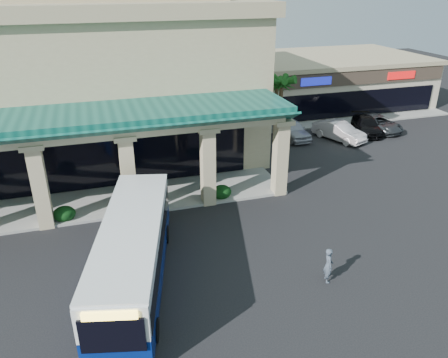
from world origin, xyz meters
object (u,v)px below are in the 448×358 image
object	(u,v)px
car_white	(339,131)
transit_bus	(134,254)
car_red	(367,125)
car_gray	(378,123)
car_silver	(292,129)
pedestrian	(328,265)

from	to	relation	value
car_white	transit_bus	bearing A→B (deg)	-164.88
car_white	car_red	size ratio (longest dim) A/B	0.99
transit_bus	car_gray	bearing A→B (deg)	47.10
car_red	car_white	bearing A→B (deg)	-145.58
car_silver	car_white	distance (m)	3.85
car_silver	car_red	size ratio (longest dim) A/B	0.97
pedestrian	car_gray	bearing A→B (deg)	-26.54
car_silver	car_gray	bearing A→B (deg)	-5.50
transit_bus	pedestrian	distance (m)	8.42
transit_bus	car_gray	distance (m)	27.27
pedestrian	car_silver	size ratio (longest dim) A/B	0.37
pedestrian	car_white	bearing A→B (deg)	-18.39
transit_bus	pedestrian	size ratio (longest dim) A/B	6.44
car_white	car_red	xyz separation A→B (m)	(3.23, 0.91, -0.08)
pedestrian	car_gray	world-z (taller)	pedestrian
car_red	pedestrian	bearing A→B (deg)	-109.35
car_silver	car_white	world-z (taller)	car_silver
car_white	car_red	distance (m)	3.35
transit_bus	car_gray	size ratio (longest dim) A/B	2.24
car_gray	car_red	bearing A→B (deg)	-177.92
car_red	car_silver	bearing A→B (deg)	-167.25
transit_bus	car_silver	bearing A→B (deg)	60.08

